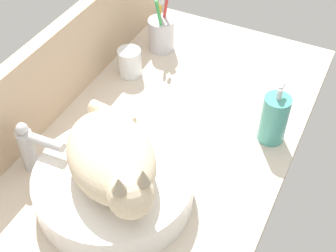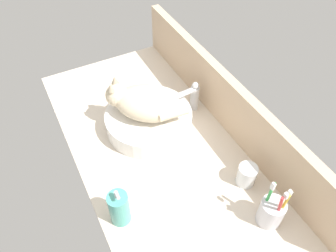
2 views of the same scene
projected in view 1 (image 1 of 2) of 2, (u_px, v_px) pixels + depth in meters
The scene contains 8 objects.
ground_plane at pixel (146, 165), 110.89cm from camera, with size 126.32×61.26×4.00cm, color beige.
backsplash_panel at pixel (38, 88), 110.87cm from camera, with size 126.32×3.60×22.04cm, color #CCAD8C.
sink_basin at pixel (114, 185), 99.27cm from camera, with size 33.87×33.87×7.47cm, color white.
cat at pixel (113, 160), 91.75cm from camera, with size 29.16×30.05×14.00cm.
faucet at pixel (31, 146), 102.44cm from camera, with size 3.60×11.85×13.60cm.
soap_dispenser at pixel (274, 119), 109.93cm from camera, with size 6.41×6.41×15.95cm.
toothbrush_cup at pixel (161, 33), 137.79cm from camera, with size 7.68×7.68×18.69cm.
water_glass at pixel (130, 64), 130.14cm from camera, with size 6.56×6.56×7.88cm.
Camera 1 is at (-62.98, -36.76, 82.19)cm, focal length 50.00 mm.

